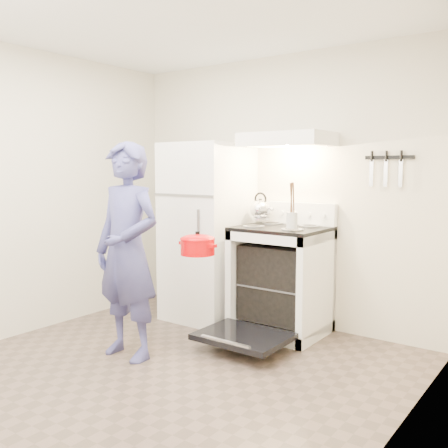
{
  "coord_description": "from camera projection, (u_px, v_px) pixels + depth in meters",
  "views": [
    {
      "loc": [
        2.39,
        -2.32,
        1.46
      ],
      "look_at": [
        -0.05,
        1.0,
        1.0
      ],
      "focal_mm": 40.0,
      "sensor_mm": 36.0,
      "label": 1
    }
  ],
  "objects": [
    {
      "name": "floor",
      "position": [
        144.0,
        382.0,
        3.43
      ],
      "size": [
        3.6,
        3.6,
        0.0
      ],
      "primitive_type": "plane",
      "color": "brown",
      "rests_on": "ground"
    },
    {
      "name": "back_wall",
      "position": [
        278.0,
        191.0,
        4.73
      ],
      "size": [
        3.2,
        0.02,
        2.5
      ],
      "primitive_type": "cube",
      "color": "beige",
      "rests_on": "ground"
    },
    {
      "name": "refrigerator",
      "position": [
        207.0,
        232.0,
        4.83
      ],
      "size": [
        0.7,
        0.7,
        1.7
      ],
      "primitive_type": "cube",
      "color": "white",
      "rests_on": "floor"
    },
    {
      "name": "stove_body",
      "position": [
        281.0,
        282.0,
        4.42
      ],
      "size": [
        0.76,
        0.65,
        0.92
      ],
      "primitive_type": "cube",
      "color": "white",
      "rests_on": "floor"
    },
    {
      "name": "cooktop",
      "position": [
        282.0,
        229.0,
        4.37
      ],
      "size": [
        0.76,
        0.65,
        0.03
      ],
      "primitive_type": "cube",
      "color": "black",
      "rests_on": "stove_body"
    },
    {
      "name": "backsplash",
      "position": [
        297.0,
        213.0,
        4.59
      ],
      "size": [
        0.76,
        0.07,
        0.2
      ],
      "primitive_type": "cube",
      "color": "white",
      "rests_on": "cooktop"
    },
    {
      "name": "oven_door",
      "position": [
        243.0,
        336.0,
        3.98
      ],
      "size": [
        0.7,
        0.54,
        0.04
      ],
      "primitive_type": "cube",
      "color": "black",
      "rests_on": "floor"
    },
    {
      "name": "oven_rack",
      "position": [
        281.0,
        284.0,
        4.42
      ],
      "size": [
        0.6,
        0.52,
        0.01
      ],
      "primitive_type": "cube",
      "color": "gray",
      "rests_on": "stove_body"
    },
    {
      "name": "range_hood",
      "position": [
        287.0,
        140.0,
        4.34
      ],
      "size": [
        0.76,
        0.5,
        0.12
      ],
      "primitive_type": "cube",
      "color": "white",
      "rests_on": "back_wall"
    },
    {
      "name": "knife_strip",
      "position": [
        389.0,
        157.0,
        4.07
      ],
      "size": [
        0.4,
        0.02,
        0.03
      ],
      "primitive_type": "cube",
      "color": "black",
      "rests_on": "back_wall"
    },
    {
      "name": "pizza_stone",
      "position": [
        276.0,
        280.0,
        4.53
      ],
      "size": [
        0.32,
        0.32,
        0.02
      ],
      "primitive_type": "cylinder",
      "color": "#896345",
      "rests_on": "oven_rack"
    },
    {
      "name": "tea_kettle",
      "position": [
        260.0,
        208.0,
        4.63
      ],
      "size": [
        0.24,
        0.2,
        0.29
      ],
      "primitive_type": null,
      "color": "silver",
      "rests_on": "cooktop"
    },
    {
      "name": "utensil_jar",
      "position": [
        292.0,
        220.0,
        4.01
      ],
      "size": [
        0.11,
        0.11,
        0.13
      ],
      "primitive_type": "cylinder",
      "rotation": [
        0.0,
        0.0,
        0.25
      ],
      "color": "silver",
      "rests_on": "cooktop"
    },
    {
      "name": "person",
      "position": [
        127.0,
        251.0,
        3.81
      ],
      "size": [
        0.61,
        0.41,
        1.66
      ],
      "primitive_type": "imported",
      "rotation": [
        0.0,
        0.0,
        0.02
      ],
      "color": "navy",
      "rests_on": "floor"
    },
    {
      "name": "dutch_oven",
      "position": [
        198.0,
        247.0,
        3.89
      ],
      "size": [
        0.34,
        0.27,
        0.22
      ],
      "primitive_type": null,
      "color": "#C90206",
      "rests_on": "person"
    }
  ]
}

